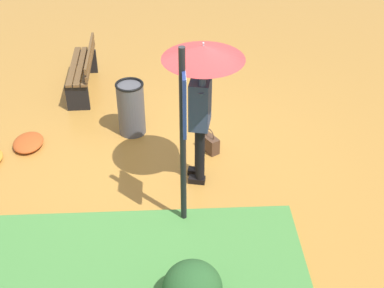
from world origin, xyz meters
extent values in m
plane|color=#B27A33|center=(0.00, 0.00, 0.00)|extent=(18.00, 18.00, 0.00)
cylinder|color=black|center=(0.05, 0.28, 0.43)|extent=(0.12, 0.12, 0.86)
cylinder|color=black|center=(0.23, 0.28, 0.43)|extent=(0.12, 0.12, 0.86)
cube|color=black|center=(0.05, 0.24, 0.04)|extent=(0.15, 0.24, 0.08)
cube|color=black|center=(0.23, 0.24, 0.04)|extent=(0.15, 0.24, 0.08)
cube|color=#2D3851|center=(0.14, 0.28, 1.18)|extent=(0.42, 0.31, 0.64)
sphere|color=#8C664C|center=(0.14, 0.28, 1.64)|extent=(0.20, 0.20, 0.20)
ellipsoid|color=black|center=(0.14, 0.28, 1.67)|extent=(0.20, 0.20, 0.15)
cylinder|color=#2D3851|center=(-0.08, 0.26, 1.39)|extent=(0.18, 0.13, 0.18)
cylinder|color=#2D3851|center=(-0.04, 0.25, 1.48)|extent=(0.24, 0.11, 0.33)
cube|color=black|center=(0.05, 0.26, 1.62)|extent=(0.07, 0.03, 0.14)
cylinder|color=#2D3851|center=(0.30, 0.29, 1.42)|extent=(0.11, 0.10, 0.09)
cylinder|color=#2D3851|center=(0.29, 0.30, 1.51)|extent=(0.10, 0.09, 0.23)
cylinder|color=#A5A5AD|center=(0.28, 0.30, 1.83)|extent=(0.02, 0.02, 0.41)
cone|color=#B22D2D|center=(0.28, 0.30, 1.92)|extent=(0.96, 0.96, 0.16)
sphere|color=#A5A5AD|center=(0.28, 0.30, 2.03)|extent=(0.02, 0.02, 0.02)
cylinder|color=black|center=(0.94, 0.04, 1.15)|extent=(0.07, 0.07, 2.30)
cube|color=navy|center=(0.94, 0.06, 1.70)|extent=(0.44, 0.04, 0.70)
cube|color=silver|center=(0.94, 0.08, 1.70)|extent=(0.38, 0.01, 0.64)
cube|color=#4C3323|center=(-0.48, 0.47, 0.12)|extent=(0.33, 0.28, 0.24)
torus|color=#4C3323|center=(-0.48, 0.47, 0.28)|extent=(0.16, 0.11, 0.18)
cube|color=black|center=(-2.98, -1.56, 0.22)|extent=(0.07, 0.36, 0.44)
cube|color=black|center=(-1.70, -1.56, 0.22)|extent=(0.07, 0.36, 0.44)
cube|color=brown|center=(-2.34, -1.68, 0.46)|extent=(1.40, 0.13, 0.04)
cube|color=brown|center=(-2.34, -1.56, 0.46)|extent=(1.40, 0.13, 0.04)
cube|color=brown|center=(-2.34, -1.44, 0.46)|extent=(1.40, 0.13, 0.04)
cube|color=brown|center=(-2.34, -1.39, 0.56)|extent=(1.40, 0.07, 0.10)
cube|color=brown|center=(-2.34, -1.39, 0.70)|extent=(1.40, 0.07, 0.10)
cylinder|color=#4C4C51|center=(-1.02, -0.66, 0.40)|extent=(0.40, 0.40, 0.80)
torus|color=black|center=(-1.02, -0.66, 0.82)|extent=(0.42, 0.42, 0.04)
ellipsoid|color=#285628|center=(2.21, 0.08, 0.27)|extent=(0.61, 0.61, 0.55)
ellipsoid|color=#B74C1E|center=(-0.72, -2.17, 0.06)|extent=(0.54, 0.43, 0.12)
camera|label=1|loc=(5.65, -0.09, 4.50)|focal=49.29mm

